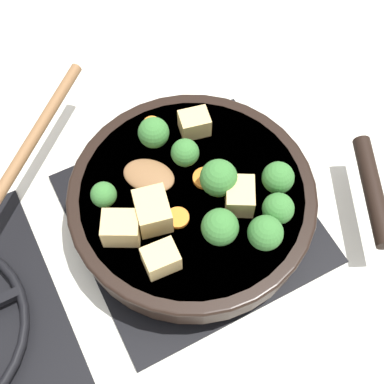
% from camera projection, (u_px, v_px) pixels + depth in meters
% --- Properties ---
extents(ground_plane, '(2.40, 2.40, 0.00)m').
position_uv_depth(ground_plane, '(192.00, 218.00, 0.75)').
color(ground_plane, silver).
extents(front_burner_grate, '(0.31, 0.31, 0.03)m').
position_uv_depth(front_burner_grate, '(192.00, 214.00, 0.74)').
color(front_burner_grate, black).
rests_on(front_burner_grate, ground_plane).
extents(skillet_pan, '(0.34, 0.42, 0.05)m').
position_uv_depth(skillet_pan, '(194.00, 200.00, 0.70)').
color(skillet_pan, black).
rests_on(skillet_pan, front_burner_grate).
extents(wooden_spoon, '(0.26, 0.26, 0.02)m').
position_uv_depth(wooden_spoon, '(78.00, 153.00, 0.70)').
color(wooden_spoon, brown).
rests_on(wooden_spoon, skillet_pan).
extents(tofu_cube_center_large, '(0.05, 0.06, 0.04)m').
position_uv_depth(tofu_cube_center_large, '(121.00, 228.00, 0.64)').
color(tofu_cube_center_large, '#DBB770').
rests_on(tofu_cube_center_large, skillet_pan).
extents(tofu_cube_near_handle, '(0.06, 0.05, 0.04)m').
position_uv_depth(tofu_cube_near_handle, '(153.00, 211.00, 0.65)').
color(tofu_cube_near_handle, '#DBB770').
rests_on(tofu_cube_near_handle, skillet_pan).
extents(tofu_cube_east_chunk, '(0.04, 0.04, 0.03)m').
position_uv_depth(tofu_cube_east_chunk, '(194.00, 123.00, 0.71)').
color(tofu_cube_east_chunk, '#DBB770').
rests_on(tofu_cube_east_chunk, skillet_pan).
extents(tofu_cube_west_chunk, '(0.05, 0.05, 0.03)m').
position_uv_depth(tofu_cube_west_chunk, '(240.00, 196.00, 0.66)').
color(tofu_cube_west_chunk, '#DBB770').
rests_on(tofu_cube_west_chunk, skillet_pan).
extents(tofu_cube_back_piece, '(0.03, 0.04, 0.03)m').
position_uv_depth(tofu_cube_back_piece, '(161.00, 259.00, 0.62)').
color(tofu_cube_back_piece, '#DBB770').
rests_on(tofu_cube_back_piece, skillet_pan).
extents(broccoli_floret_near_spoon, '(0.04, 0.04, 0.05)m').
position_uv_depth(broccoli_floret_near_spoon, '(222.00, 226.00, 0.63)').
color(broccoli_floret_near_spoon, '#709956').
rests_on(broccoli_floret_near_spoon, skillet_pan).
extents(broccoli_floret_center_top, '(0.04, 0.04, 0.05)m').
position_uv_depth(broccoli_floret_center_top, '(278.00, 178.00, 0.66)').
color(broccoli_floret_center_top, '#709956').
rests_on(broccoli_floret_center_top, skillet_pan).
extents(broccoli_floret_east_rim, '(0.05, 0.05, 0.05)m').
position_uv_depth(broccoli_floret_east_rim, '(219.00, 178.00, 0.66)').
color(broccoli_floret_east_rim, '#709956').
rests_on(broccoli_floret_east_rim, skillet_pan).
extents(broccoli_floret_west_rim, '(0.03, 0.03, 0.04)m').
position_uv_depth(broccoli_floret_west_rim, '(104.00, 195.00, 0.65)').
color(broccoli_floret_west_rim, '#709956').
rests_on(broccoli_floret_west_rim, skillet_pan).
extents(broccoli_floret_north_edge, '(0.04, 0.04, 0.04)m').
position_uv_depth(broccoli_floret_north_edge, '(185.00, 153.00, 0.68)').
color(broccoli_floret_north_edge, '#709956').
rests_on(broccoli_floret_north_edge, skillet_pan).
extents(broccoli_floret_south_cluster, '(0.04, 0.04, 0.05)m').
position_uv_depth(broccoli_floret_south_cluster, '(154.00, 133.00, 0.69)').
color(broccoli_floret_south_cluster, '#709956').
rests_on(broccoli_floret_south_cluster, skillet_pan).
extents(broccoli_floret_mid_floret, '(0.04, 0.04, 0.05)m').
position_uv_depth(broccoli_floret_mid_floret, '(265.00, 233.00, 0.62)').
color(broccoli_floret_mid_floret, '#709956').
rests_on(broccoli_floret_mid_floret, skillet_pan).
extents(broccoli_floret_small_inner, '(0.04, 0.04, 0.05)m').
position_uv_depth(broccoli_floret_small_inner, '(278.00, 209.00, 0.64)').
color(broccoli_floret_small_inner, '#709956').
rests_on(broccoli_floret_small_inner, skillet_pan).
extents(carrot_slice_orange_thin, '(0.03, 0.03, 0.01)m').
position_uv_depth(carrot_slice_orange_thin, '(178.00, 218.00, 0.66)').
color(carrot_slice_orange_thin, orange).
rests_on(carrot_slice_orange_thin, skillet_pan).
extents(carrot_slice_near_center, '(0.03, 0.03, 0.01)m').
position_uv_depth(carrot_slice_near_center, '(205.00, 178.00, 0.69)').
color(carrot_slice_near_center, orange).
rests_on(carrot_slice_near_center, skillet_pan).
extents(carrot_slice_edge_slice, '(0.02, 0.02, 0.01)m').
position_uv_depth(carrot_slice_edge_slice, '(149.00, 124.00, 0.73)').
color(carrot_slice_edge_slice, orange).
rests_on(carrot_slice_edge_slice, skillet_pan).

